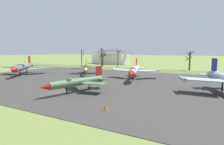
% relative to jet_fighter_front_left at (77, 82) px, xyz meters
% --- Properties ---
extents(ground_plane, '(600.00, 600.00, 0.00)m').
position_rel_jet_fighter_front_left_xyz_m(ground_plane, '(-2.98, -1.54, -1.80)').
color(ground_plane, olive).
extents(asphalt_apron, '(75.55, 45.66, 0.05)m').
position_rel_jet_fighter_front_left_xyz_m(asphalt_apron, '(-2.98, 12.16, -1.78)').
color(asphalt_apron, '#383533').
rests_on(asphalt_apron, ground).
extents(grass_verge_strip, '(135.55, 12.00, 0.06)m').
position_rel_jet_fighter_front_left_xyz_m(grass_verge_strip, '(-2.98, 40.99, -1.77)').
color(grass_verge_strip, '#566532').
rests_on(grass_verge_strip, ground).
extents(jet_fighter_front_left, '(9.16, 12.59, 4.20)m').
position_rel_jet_fighter_front_left_xyz_m(jet_fighter_front_left, '(0.00, 0.00, 0.00)').
color(jet_fighter_front_left, '#4C6B47').
rests_on(jet_fighter_front_left, ground).
extents(jet_fighter_front_right, '(13.25, 14.74, 5.54)m').
position_rel_jet_fighter_front_left_xyz_m(jet_fighter_front_right, '(-28.53, 10.30, 0.59)').
color(jet_fighter_front_right, '#565B60').
rests_on(jet_fighter_front_right, ground).
extents(info_placard_front_right, '(0.59, 0.31, 0.90)m').
position_rel_jet_fighter_front_left_xyz_m(info_placard_front_right, '(-23.19, 2.42, -1.24)').
color(info_placard_front_right, black).
rests_on(info_placard_front_right, ground).
extents(jet_fighter_rear_center, '(12.63, 16.00, 5.03)m').
position_rel_jet_fighter_front_left_xyz_m(jet_fighter_rear_center, '(3.47, 18.28, 0.47)').
color(jet_fighter_rear_center, silver).
rests_on(jet_fighter_rear_center, ground).
extents(info_placard_rear_center, '(0.61, 0.40, 1.11)m').
position_rel_jet_fighter_front_left_xyz_m(info_placard_rear_center, '(5.69, 10.67, -1.09)').
color(info_placard_rear_center, black).
rests_on(info_placard_rear_center, ground).
extents(jet_fighter_rear_left, '(9.59, 11.79, 4.64)m').
position_rel_jet_fighter_front_left_xyz_m(jet_fighter_rear_left, '(-13.39, 20.82, 0.13)').
color(jet_fighter_rear_left, '#33383D').
rests_on(jet_fighter_rear_left, ground).
extents(info_placard_rear_left, '(0.60, 0.22, 0.90)m').
position_rel_jet_fighter_front_left_xyz_m(info_placard_rear_left, '(-9.08, 13.87, -1.22)').
color(info_placard_rear_left, black).
rests_on(info_placard_rear_left, ground).
extents(bare_tree_far_left, '(2.83, 2.83, 8.12)m').
position_rel_jet_fighter_front_left_xyz_m(bare_tree_far_left, '(-33.80, 45.34, 2.59)').
color(bare_tree_far_left, brown).
rests_on(bare_tree_far_left, ground).
extents(bare_tree_left_of_center, '(2.74, 2.75, 9.52)m').
position_rel_jet_fighter_front_left_xyz_m(bare_tree_left_of_center, '(-25.38, 49.80, 3.02)').
color(bare_tree_left_of_center, brown).
rests_on(bare_tree_left_of_center, ground).
extents(bare_tree_center, '(3.41, 3.29, 6.53)m').
position_rel_jet_fighter_front_left_xyz_m(bare_tree_center, '(-24.51, 49.77, 2.00)').
color(bare_tree_center, '#42382D').
rests_on(bare_tree_center, ground).
extents(bare_tree_right_of_center, '(3.34, 3.09, 8.41)m').
position_rel_jet_fighter_front_left_xyz_m(bare_tree_right_of_center, '(-15.98, 48.85, 2.84)').
color(bare_tree_right_of_center, brown).
rests_on(bare_tree_right_of_center, ground).
extents(bare_tree_far_right, '(3.22, 3.36, 7.20)m').
position_rel_jet_fighter_front_left_xyz_m(bare_tree_far_right, '(13.86, 48.32, 2.18)').
color(bare_tree_far_right, brown).
rests_on(bare_tree_far_right, ground).
extents(visitor_building, '(23.03, 11.76, 8.35)m').
position_rel_jet_fighter_front_left_xyz_m(visitor_building, '(-29.10, 65.61, 2.23)').
color(visitor_building, silver).
rests_on(visitor_building, ground).
extents(traffic_cone, '(0.53, 0.53, 0.76)m').
position_rel_jet_fighter_front_left_xyz_m(traffic_cone, '(9.05, -5.95, -1.42)').
color(traffic_cone, orange).
rests_on(traffic_cone, ground).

